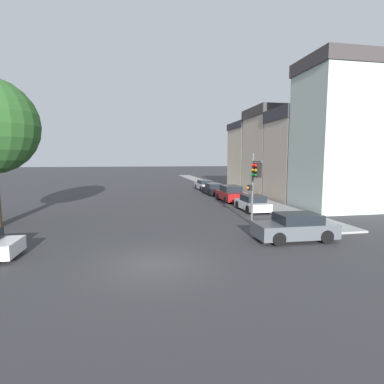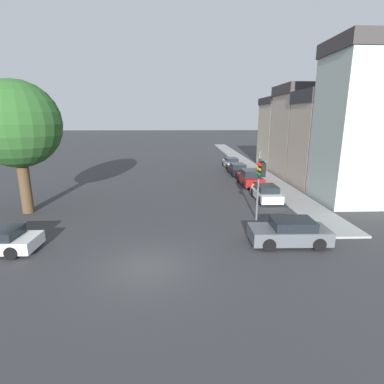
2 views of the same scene
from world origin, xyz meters
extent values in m
plane|color=#333335|center=(0.00, 0.00, 0.00)|extent=(300.00, 300.00, 0.00)
cube|color=gray|center=(11.28, 32.93, 0.06)|extent=(2.72, 60.00, 0.13)
cube|color=#ADBCB2|center=(16.32, 10.59, 5.69)|extent=(6.75, 5.32, 11.38)
cube|color=#383333|center=(16.32, 10.59, 11.93)|extent=(7.02, 5.54, 1.10)
cube|color=#BCA893|center=(16.01, 16.09, 4.03)|extent=(6.13, 5.24, 8.07)
cube|color=#2D2D33|center=(16.01, 16.09, 8.68)|extent=(6.37, 5.45, 1.22)
cube|color=#BCA893|center=(16.31, 22.10, 4.60)|extent=(6.72, 6.44, 9.21)
cube|color=#383333|center=(16.31, 22.10, 9.77)|extent=(6.99, 6.70, 1.12)
cube|color=beige|center=(16.12, 28.63, 4.22)|extent=(6.35, 6.12, 8.45)
cube|color=#2D2D33|center=(16.12, 28.63, 8.90)|extent=(6.61, 6.36, 0.91)
cylinder|color=#4C3823|center=(-9.60, 8.61, 2.06)|extent=(0.79, 0.79, 4.11)
sphere|color=#285623|center=(-9.60, 8.61, 6.34)|extent=(5.95, 5.95, 5.95)
cylinder|color=#515456|center=(6.76, 6.38, 2.34)|extent=(0.14, 0.14, 4.68)
cylinder|color=#515456|center=(6.76, 5.67, 4.18)|extent=(0.10, 1.41, 0.10)
cube|color=black|center=(6.76, 5.91, 3.63)|extent=(0.30, 0.30, 0.90)
sphere|color=red|center=(6.57, 5.91, 3.93)|extent=(0.20, 0.20, 0.20)
sphere|color=#99660F|center=(6.57, 5.91, 3.63)|extent=(0.20, 0.20, 0.20)
sphere|color=#0F511E|center=(6.57, 5.91, 3.33)|extent=(0.20, 0.20, 0.20)
cube|color=black|center=(6.76, 5.44, 3.63)|extent=(0.30, 0.30, 0.90)
sphere|color=red|center=(6.57, 5.44, 3.93)|extent=(0.20, 0.20, 0.20)
sphere|color=#99660F|center=(6.57, 5.44, 3.63)|extent=(0.20, 0.20, 0.20)
sphere|color=#0F511E|center=(6.57, 5.44, 3.33)|extent=(0.20, 0.20, 0.20)
cube|color=black|center=(6.58, 6.38, 2.45)|extent=(0.22, 0.35, 0.35)
sphere|color=orange|center=(6.44, 6.38, 2.45)|extent=(0.18, 0.18, 0.18)
cylinder|color=black|center=(-6.70, 1.00, 0.33)|extent=(0.67, 0.23, 0.67)
cylinder|color=black|center=(-6.68, 2.79, 0.33)|extent=(0.67, 0.23, 0.67)
cube|color=#4C5156|center=(7.54, 2.33, 0.57)|extent=(4.26, 1.98, 0.75)
cube|color=black|center=(7.71, 2.33, 1.19)|extent=(2.23, 1.72, 0.49)
cylinder|color=black|center=(6.21, 1.45, 0.35)|extent=(0.71, 0.23, 0.70)
cylinder|color=black|center=(6.24, 3.26, 0.35)|extent=(0.71, 0.23, 0.70)
cylinder|color=black|center=(8.84, 1.41, 0.35)|extent=(0.71, 0.23, 0.70)
cylinder|color=black|center=(8.87, 3.21, 0.35)|extent=(0.71, 0.23, 0.70)
cube|color=silver|center=(8.76, 11.25, 0.50)|extent=(1.76, 3.99, 0.62)
cube|color=black|center=(8.76, 11.09, 1.07)|extent=(1.54, 2.07, 0.52)
cylinder|color=black|center=(7.94, 12.49, 0.34)|extent=(0.22, 0.68, 0.68)
cylinder|color=black|center=(9.58, 12.49, 0.34)|extent=(0.22, 0.68, 0.68)
cylinder|color=black|center=(7.94, 10.02, 0.34)|extent=(0.22, 0.68, 0.68)
cylinder|color=black|center=(9.58, 10.02, 0.34)|extent=(0.22, 0.68, 0.68)
cube|color=maroon|center=(8.74, 17.11, 0.58)|extent=(1.96, 4.50, 0.80)
cube|color=black|center=(8.74, 16.93, 1.30)|extent=(1.70, 2.35, 0.64)
cylinder|color=black|center=(7.83, 18.49, 0.33)|extent=(0.23, 0.66, 0.66)
cylinder|color=black|center=(9.62, 18.51, 0.33)|extent=(0.23, 0.66, 0.66)
cylinder|color=black|center=(7.87, 15.72, 0.33)|extent=(0.23, 0.66, 0.66)
cylinder|color=black|center=(9.66, 15.74, 0.33)|extent=(0.23, 0.66, 0.66)
cube|color=black|center=(8.48, 22.90, 0.48)|extent=(1.91, 4.60, 0.61)
cube|color=black|center=(8.48, 22.72, 1.07)|extent=(1.64, 2.41, 0.57)
cylinder|color=black|center=(7.60, 24.29, 0.33)|extent=(0.24, 0.66, 0.65)
cylinder|color=black|center=(9.29, 24.33, 0.33)|extent=(0.24, 0.66, 0.65)
cylinder|color=black|center=(7.67, 21.46, 0.33)|extent=(0.24, 0.66, 0.65)
cylinder|color=black|center=(9.36, 21.51, 0.33)|extent=(0.24, 0.66, 0.65)
cube|color=#B7B7BC|center=(8.58, 28.26, 0.53)|extent=(1.90, 4.52, 0.71)
cube|color=black|center=(8.58, 28.08, 1.12)|extent=(1.61, 2.38, 0.47)
cylinder|color=black|center=(7.71, 29.61, 0.33)|extent=(0.24, 0.66, 0.66)
cylinder|color=black|center=(9.34, 29.67, 0.33)|extent=(0.24, 0.66, 0.66)
cylinder|color=black|center=(7.82, 26.84, 0.33)|extent=(0.24, 0.66, 0.66)
cylinder|color=black|center=(9.44, 26.91, 0.33)|extent=(0.24, 0.66, 0.66)
camera|label=1|loc=(-0.74, -12.04, 4.37)|focal=28.00mm
camera|label=2|loc=(1.70, -12.80, 6.81)|focal=28.00mm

